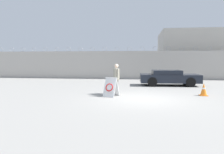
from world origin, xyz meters
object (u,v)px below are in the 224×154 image
barricade_sign (111,87)px  traffic_cone_near (204,89)px  security_guard (116,77)px  parked_car_rear_sedan (169,77)px

barricade_sign → traffic_cone_near: barricade_sign is taller
security_guard → traffic_cone_near: security_guard is taller
security_guard → parked_car_rear_sedan: 5.77m
traffic_cone_near → parked_car_rear_sedan: 4.68m
traffic_cone_near → security_guard: bearing=-178.6°
barricade_sign → traffic_cone_near: 5.02m
barricade_sign → traffic_cone_near: (4.94, 0.88, -0.16)m
barricade_sign → parked_car_rear_sedan: size_ratio=0.23×
traffic_cone_near → parked_car_rear_sedan: parked_car_rear_sedan is taller
security_guard → parked_car_rear_sedan: security_guard is taller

